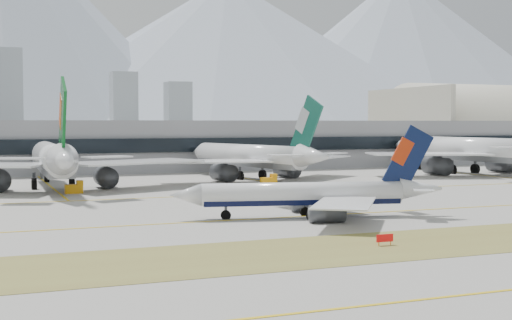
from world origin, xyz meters
name	(u,v)px	position (x,y,z in m)	size (l,w,h in m)	color
ground	(303,212)	(0.00, 0.00, 0.00)	(3000.00, 3000.00, 0.00)	#9E9C94
taxiing_airliner	(312,195)	(-1.48, -6.49, 3.42)	(41.79, 35.77, 14.19)	white
widebody_eva	(53,161)	(-32.98, 55.48, 6.16)	(65.01, 63.45, 23.17)	white
widebody_cathay	(254,157)	(16.89, 64.17, 5.56)	(56.79, 56.70, 20.92)	white
widebody_china_air	(467,151)	(79.99, 60.71, 6.47)	(68.24, 66.82, 24.36)	white
terminal	(143,145)	(0.00, 114.84, 7.50)	(280.00, 43.10, 15.00)	gray
hangar	(498,157)	(154.56, 135.00, 0.14)	(91.00, 60.00, 60.00)	beige
hold_sign_left	(385,238)	(-4.70, -32.00, 0.88)	(2.20, 0.15, 1.35)	red
gse_c	(269,181)	(13.98, 47.02, 1.05)	(3.55, 2.00, 2.60)	orange
gse_b	(75,188)	(-29.99, 44.50, 1.05)	(3.55, 2.00, 2.60)	orange
mountain_ridge	(14,39)	(33.00, 1404.14, 181.85)	(2830.00, 1120.00, 470.00)	#9EA8B7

